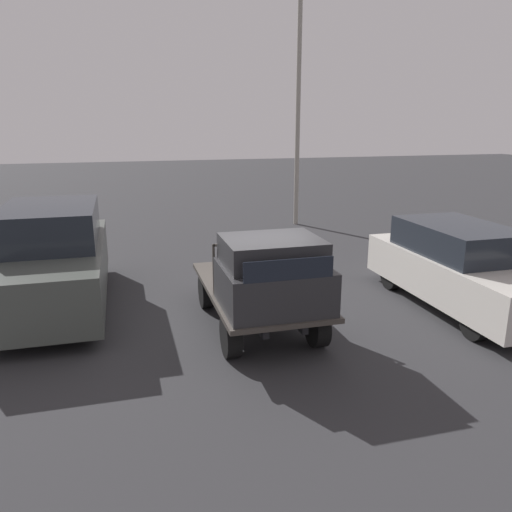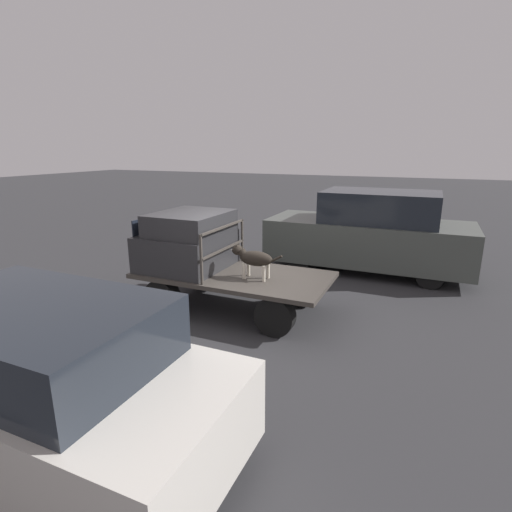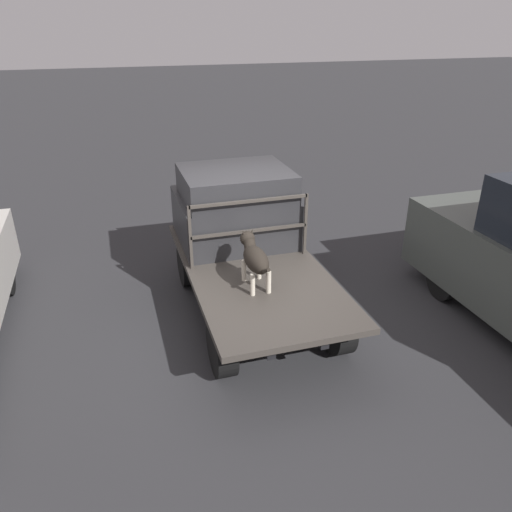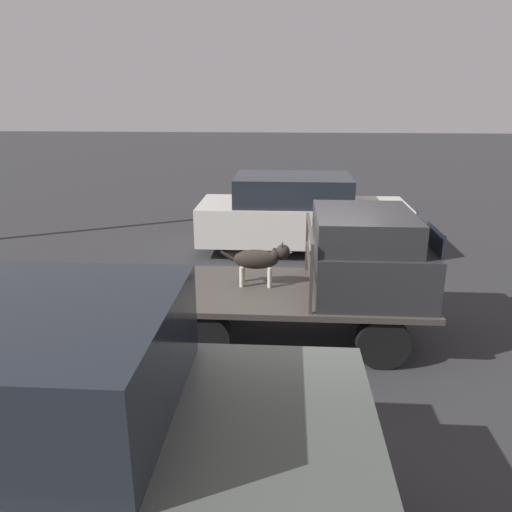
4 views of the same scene
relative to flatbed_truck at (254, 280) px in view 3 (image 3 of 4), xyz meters
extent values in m
plane|color=#2D2D30|center=(0.00, 0.00, -0.54)|extent=(80.00, 80.00, 0.00)
cylinder|color=black|center=(1.14, 0.74, -0.20)|extent=(0.68, 0.24, 0.68)
cylinder|color=black|center=(1.14, -0.74, -0.20)|extent=(0.68, 0.24, 0.68)
cylinder|color=black|center=(-1.14, 0.74, -0.20)|extent=(0.68, 0.24, 0.68)
cylinder|color=black|center=(-1.14, -0.74, -0.20)|extent=(0.68, 0.24, 0.68)
cube|color=black|center=(0.00, 0.32, 0.03)|extent=(3.40, 0.10, 0.18)
cube|color=black|center=(0.00, -0.32, 0.03)|extent=(3.40, 0.10, 0.18)
cube|color=#3D3833|center=(0.00, 0.00, 0.16)|extent=(3.69, 1.80, 0.08)
cube|color=#28282B|center=(1.04, 0.00, 0.55)|extent=(1.52, 1.68, 0.69)
cube|color=#28282B|center=(0.92, 0.00, 1.11)|extent=(1.29, 1.55, 0.42)
cube|color=black|center=(1.79, 0.00, 1.04)|extent=(0.02, 1.38, 0.32)
cube|color=#3D3833|center=(0.21, 0.82, 0.65)|extent=(0.04, 0.04, 0.90)
cube|color=#3D3833|center=(0.21, -0.82, 0.65)|extent=(0.04, 0.04, 0.90)
cube|color=#3D3833|center=(0.21, 0.00, 1.08)|extent=(0.04, 1.64, 0.04)
cube|color=#3D3833|center=(0.21, 0.00, 0.65)|extent=(0.04, 1.64, 0.04)
cylinder|color=beige|center=(-0.33, 0.24, 0.35)|extent=(0.06, 0.06, 0.29)
cylinder|color=beige|center=(-0.33, 0.03, 0.35)|extent=(0.06, 0.06, 0.29)
cylinder|color=beige|center=(-0.73, 0.24, 0.35)|extent=(0.06, 0.06, 0.29)
cylinder|color=beige|center=(-0.73, 0.03, 0.35)|extent=(0.06, 0.06, 0.29)
ellipsoid|color=black|center=(-0.53, 0.14, 0.58)|extent=(0.64, 0.28, 0.28)
sphere|color=beige|center=(-0.36, 0.14, 0.53)|extent=(0.12, 0.12, 0.12)
cylinder|color=black|center=(-0.26, 0.14, 0.66)|extent=(0.20, 0.15, 0.19)
sphere|color=black|center=(-0.15, 0.14, 0.71)|extent=(0.20, 0.20, 0.20)
cone|color=beige|center=(-0.07, 0.14, 0.69)|extent=(0.11, 0.11, 0.11)
cone|color=black|center=(-0.16, 0.19, 0.79)|extent=(0.06, 0.08, 0.10)
cone|color=black|center=(-0.16, 0.08, 0.79)|extent=(0.06, 0.08, 0.10)
cylinder|color=black|center=(-0.91, 0.14, 0.61)|extent=(0.27, 0.04, 0.18)
cylinder|color=black|center=(1.64, 3.46, -0.24)|extent=(0.60, 0.20, 0.60)
cylinder|color=black|center=(-0.41, -2.84, -0.24)|extent=(0.60, 0.20, 0.60)
camera|label=1|loc=(8.35, -2.29, 3.14)|focal=35.00mm
camera|label=2|loc=(-3.34, 6.54, 2.53)|focal=28.00mm
camera|label=3|loc=(-5.84, 1.76, 3.31)|focal=35.00mm
camera|label=4|loc=(-0.10, -6.54, 2.81)|focal=35.00mm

